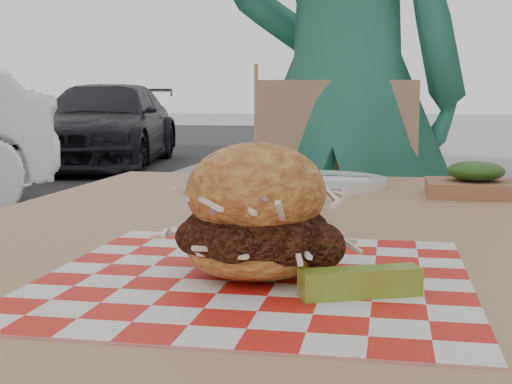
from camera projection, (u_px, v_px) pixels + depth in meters
diner at (343, 92)px, 1.94m from camera, size 0.71×0.51×1.84m
car_dark at (105, 125)px, 9.45m from camera, size 2.10×3.95×1.09m
patio_table at (270, 293)px, 0.86m from camera, size 0.80×1.20×0.75m
patio_chair at (326, 237)px, 1.81m from camera, size 0.49×0.50×0.95m
paper_liner at (256, 277)px, 0.61m from camera, size 0.36×0.36×0.00m
sandwich at (256, 219)px, 0.61m from camera, size 0.16×0.16×0.18m
pickle_spear at (360, 282)px, 0.55m from camera, size 0.10×0.06×0.02m
place_setting at (310, 181)px, 1.26m from camera, size 0.27×0.27×0.02m
kraft_tray at (475, 182)px, 1.12m from camera, size 0.15×0.12×0.06m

